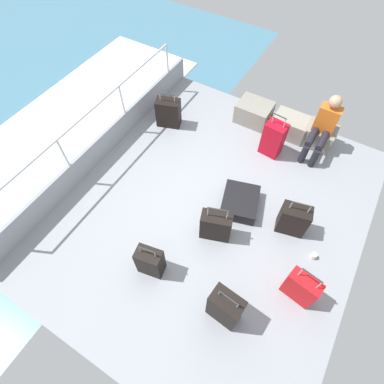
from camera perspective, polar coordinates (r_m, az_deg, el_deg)
The scene contains 17 objects.
ground_plane at distance 4.87m, azimuth 3.81°, elevation -3.29°, with size 4.40×5.20×0.06m, color gray.
gunwale_port at distance 5.53m, azimuth -16.33°, elevation 8.18°, with size 0.06×5.20×0.45m, color gray.
railing_port at distance 5.15m, azimuth -17.81°, elevation 12.29°, with size 0.04×4.20×1.02m.
sea_wake at distance 6.82m, azimuth -24.28°, elevation 9.12°, with size 12.00×12.00×0.01m.
cargo_crate_0 at distance 6.08m, azimuth 11.42°, elevation 14.31°, with size 0.65×0.50×0.39m.
cargo_crate_1 at distance 5.99m, azimuth 17.76°, elevation 11.65°, with size 0.65×0.43×0.38m.
cargo_crate_2 at distance 5.98m, azimuth 22.52°, elevation 9.64°, with size 0.55×0.43×0.38m.
passenger_seated at distance 5.60m, azimuth 23.22°, elevation 11.14°, with size 0.34×0.66×1.08m.
suitcase_0 at distance 4.82m, azimuth 8.90°, elevation -1.87°, with size 0.69×0.75×0.22m.
suitcase_1 at distance 4.40m, azimuth 4.44°, elevation -6.28°, with size 0.48×0.35×0.73m.
suitcase_2 at distance 5.47m, azimuth 14.84°, elevation 9.53°, with size 0.37×0.29×0.84m.
suitcase_3 at distance 3.95m, azimuth 6.20°, elevation -20.55°, with size 0.42×0.28×0.76m.
suitcase_4 at distance 4.65m, azimuth 18.29°, elevation -4.87°, with size 0.45×0.32×0.70m.
suitcase_5 at distance 4.27m, azimuth 19.56°, elevation -16.40°, with size 0.43×0.25×0.74m.
suitcase_6 at distance 5.86m, azimuth -4.40°, elevation 14.48°, with size 0.49×0.38×0.70m.
suitcase_7 at distance 4.20m, azimuth -7.77°, elevation -12.68°, with size 0.38×0.27×0.66m.
paper_cup at distance 4.75m, azimuth 21.63°, elevation -10.96°, with size 0.08×0.08×0.10m, color white.
Camera 1 is at (0.99, -2.29, 4.15)m, focal length 28.72 mm.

